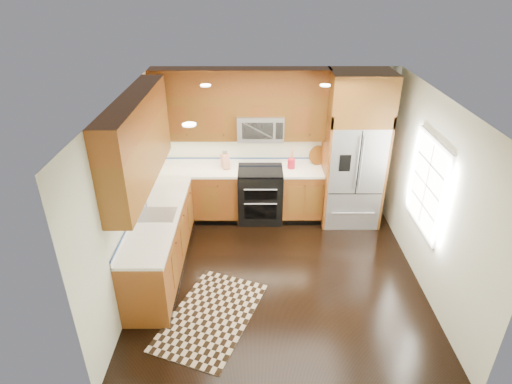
{
  "coord_description": "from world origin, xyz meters",
  "views": [
    {
      "loc": [
        -0.34,
        -4.91,
        4.0
      ],
      "look_at": [
        -0.33,
        0.6,
        1.08
      ],
      "focal_mm": 30.0,
      "sensor_mm": 36.0,
      "label": 1
    }
  ],
  "objects_px": {
    "rug": "(211,316)",
    "knife_block": "(225,161)",
    "range": "(260,194)",
    "refrigerator": "(354,151)",
    "utensil_crock": "(291,161)"
  },
  "relations": [
    {
      "from": "range",
      "to": "refrigerator",
      "type": "xyz_separation_m",
      "value": [
        1.55,
        -0.04,
        0.83
      ]
    },
    {
      "from": "utensil_crock",
      "to": "rug",
      "type": "bearing_deg",
      "value": -115.01
    },
    {
      "from": "rug",
      "to": "utensil_crock",
      "type": "distance_m",
      "value": 2.99
    },
    {
      "from": "range",
      "to": "rug",
      "type": "height_order",
      "value": "range"
    },
    {
      "from": "knife_block",
      "to": "utensil_crock",
      "type": "relative_size",
      "value": 0.88
    },
    {
      "from": "refrigerator",
      "to": "utensil_crock",
      "type": "relative_size",
      "value": 7.29
    },
    {
      "from": "range",
      "to": "utensil_crock",
      "type": "xyz_separation_m",
      "value": [
        0.53,
        0.08,
        0.59
      ]
    },
    {
      "from": "refrigerator",
      "to": "rug",
      "type": "distance_m",
      "value": 3.52
    },
    {
      "from": "knife_block",
      "to": "utensil_crock",
      "type": "distance_m",
      "value": 1.13
    },
    {
      "from": "rug",
      "to": "knife_block",
      "type": "height_order",
      "value": "knife_block"
    },
    {
      "from": "range",
      "to": "knife_block",
      "type": "distance_m",
      "value": 0.85
    },
    {
      "from": "refrigerator",
      "to": "rug",
      "type": "xyz_separation_m",
      "value": [
        -2.2,
        -2.41,
        -1.3
      ]
    },
    {
      "from": "rug",
      "to": "knife_block",
      "type": "bearing_deg",
      "value": 109.5
    },
    {
      "from": "range",
      "to": "refrigerator",
      "type": "relative_size",
      "value": 0.36
    },
    {
      "from": "range",
      "to": "refrigerator",
      "type": "distance_m",
      "value": 1.76
    }
  ]
}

